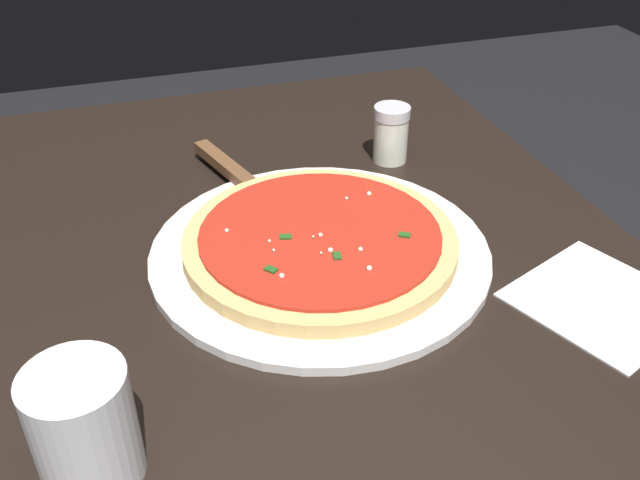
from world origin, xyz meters
name	(u,v)px	position (x,y,z in m)	size (l,w,h in m)	color
restaurant_table	(298,351)	(0.00, 0.00, 0.58)	(0.90, 0.71, 0.73)	black
serving_plate	(320,252)	(-0.03, -0.02, 0.74)	(0.36, 0.36, 0.01)	white
pizza	(320,240)	(-0.03, -0.02, 0.75)	(0.29, 0.29, 0.02)	#DBB26B
pizza_server	(241,179)	(0.13, 0.03, 0.75)	(0.22, 0.11, 0.01)	silver
cup_tall_drink	(84,427)	(-0.24, 0.22, 0.78)	(0.07, 0.07, 0.10)	silver
napkin_folded_right	(601,301)	(-0.19, -0.25, 0.74)	(0.14, 0.14, 0.00)	white
parmesan_shaker	(391,134)	(0.15, -0.17, 0.77)	(0.05, 0.05, 0.07)	silver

